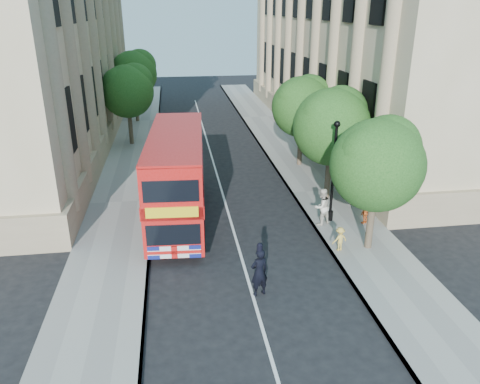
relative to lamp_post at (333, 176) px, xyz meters
name	(u,v)px	position (x,y,z in m)	size (l,w,h in m)	color
ground	(253,298)	(-5.00, -6.00, -2.51)	(120.00, 120.00, 0.00)	black
pavement_right	(320,192)	(0.75, 4.00, -2.45)	(3.50, 80.00, 0.12)	gray
pavement_left	(122,203)	(-10.75, 4.00, -2.45)	(3.50, 80.00, 0.12)	gray
building_right	(370,23)	(8.80, 18.00, 6.49)	(12.00, 38.00, 18.00)	tan
building_left	(16,25)	(-18.80, 18.00, 6.49)	(12.00, 38.00, 18.00)	tan
tree_right_near	(378,160)	(0.84, -2.97, 1.74)	(4.00, 4.00, 6.08)	#473828
tree_right_mid	(332,123)	(0.84, 3.03, 1.93)	(4.20, 4.20, 6.37)	#473828
tree_right_far	(303,104)	(0.84, 9.03, 1.80)	(4.00, 4.00, 6.15)	#473828
tree_left_far	(128,88)	(-10.96, 16.03, 1.93)	(4.00, 4.00, 6.30)	#473828
tree_left_back	(134,71)	(-10.96, 24.03, 2.20)	(4.20, 4.20, 6.65)	#473828
lamp_post	(333,176)	(0.00, 0.00, 0.00)	(0.32, 0.32, 5.16)	black
double_decker_bus	(177,175)	(-7.60, 1.41, -0.05)	(3.15, 9.80, 4.46)	red
box_van	(171,162)	(-7.91, 7.28, -1.28)	(2.05, 4.50, 2.52)	black
police_constable	(259,272)	(-4.75, -5.82, -1.53)	(0.71, 0.47, 1.96)	black
woman_pedestrian	(322,207)	(-0.60, -0.37, -1.45)	(0.92, 0.71, 1.88)	silver
child_a	(366,213)	(1.61, -0.63, -1.82)	(0.67, 0.28, 1.15)	orange
child_b	(340,239)	(-0.60, -3.10, -1.83)	(0.72, 0.41, 1.12)	gold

